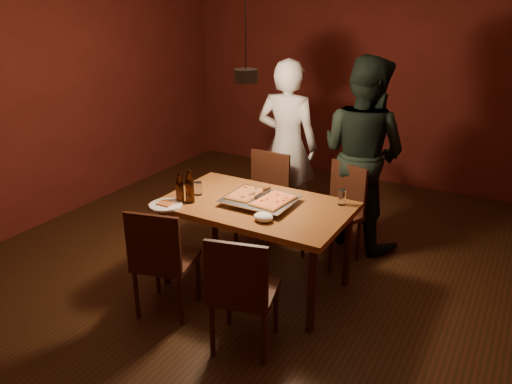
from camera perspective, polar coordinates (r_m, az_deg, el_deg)
The scene contains 19 objects.
room_shell at distance 3.93m, azimuth -1.13°, elevation 8.08°, with size 6.00×6.00×6.00m.
dining_table at distance 4.06m, azimuth 0.00°, elevation -2.28°, with size 1.50×0.90×0.75m.
chair_far_left at distance 4.89m, azimuth 1.04°, elevation 0.26°, with size 0.42×0.42×0.49m.
chair_far_right at distance 4.63m, azimuth 9.49°, elevation -1.32°, with size 0.55×0.55×0.49m.
chair_near_left at distance 3.79m, azimuth -10.84°, elevation -6.88°, with size 0.51×0.51×0.49m.
chair_near_right at distance 3.36m, azimuth -1.72°, elevation -10.51°, with size 0.51×0.51×0.49m.
pizza_tray at distance 4.01m, azimuth 0.45°, elevation -1.03°, with size 0.55×0.45×0.05m, color silver.
pizza_meat at distance 4.08m, azimuth -1.18°, elevation -0.16°, with size 0.21×0.34×0.02m, color maroon.
pizza_cheese at distance 3.94m, azimuth 2.04°, elevation -0.96°, with size 0.23×0.37×0.02m, color gold.
spatula at distance 4.02m, azimuth 0.48°, elevation -0.40°, with size 0.09×0.24×0.04m, color silver, non-canonical shape.
beer_bottle_a at distance 4.06m, azimuth -8.72°, elevation 0.50°, with size 0.07×0.07×0.25m.
beer_bottle_b at distance 4.03m, azimuth -7.59°, elevation 0.63°, with size 0.07×0.07×0.28m.
water_glass_left at distance 4.21m, azimuth -6.66°, elevation 0.40°, with size 0.07×0.07×0.11m, color silver.
water_glass_right at distance 4.04m, azimuth 9.80°, elevation -0.60°, with size 0.06×0.06×0.13m, color silver.
plate_slice at distance 4.04m, azimuth -10.28°, elevation -1.45°, with size 0.26×0.26×0.03m.
napkin at distance 3.71m, azimuth 0.85°, elevation -2.89°, with size 0.15×0.12×0.06m, color white.
diner_white at distance 5.16m, azimuth 3.56°, elevation 5.35°, with size 0.64×0.42×1.75m, color silver.
diner_dark at distance 4.86m, azimuth 12.07°, elevation 4.34°, with size 0.89×0.69×1.83m, color black.
pendant_lamp at distance 3.86m, azimuth -1.17°, elevation 13.29°, with size 0.18×0.18×1.10m.
Camera 1 is at (1.96, -3.28, 2.32)m, focal length 35.00 mm.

